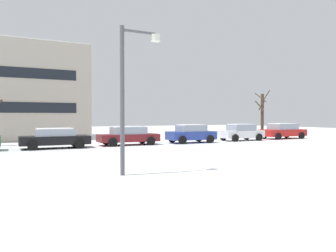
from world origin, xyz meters
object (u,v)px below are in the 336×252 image
(parked_car_blue, at_px, (191,134))
(parked_car_red, at_px, (283,131))
(parked_car_black, at_px, (55,138))
(street_lamp, at_px, (130,84))
(parked_car_white, at_px, (241,132))
(parked_car_maroon, at_px, (128,135))

(parked_car_blue, xyz_separation_m, parked_car_red, (10.70, 0.33, 0.00))
(parked_car_black, bearing_deg, parked_car_red, 0.67)
(street_lamp, distance_m, parked_car_white, 19.62)
(parked_car_maroon, distance_m, parked_car_blue, 5.36)
(parked_car_black, bearing_deg, parked_car_maroon, 2.50)
(parked_car_black, distance_m, parked_car_maroon, 5.36)
(parked_car_maroon, distance_m, parked_car_red, 16.05)
(parked_car_white, xyz_separation_m, parked_car_red, (5.35, 0.20, 0.01))
(street_lamp, bearing_deg, parked_car_black, 93.73)
(parked_car_blue, height_order, parked_car_red, parked_car_red)
(parked_car_black, xyz_separation_m, parked_car_blue, (10.70, -0.08, 0.06))
(parked_car_black, bearing_deg, street_lamp, -86.27)
(street_lamp, bearing_deg, parked_car_white, 38.29)
(street_lamp, distance_m, parked_car_black, 12.31)
(parked_car_red, bearing_deg, parked_car_blue, -178.21)
(parked_car_black, distance_m, parked_car_red, 21.41)
(parked_car_blue, relative_size, parked_car_white, 0.98)
(parked_car_black, xyz_separation_m, parked_car_maroon, (5.35, 0.23, 0.02))
(street_lamp, height_order, parked_car_blue, street_lamp)
(parked_car_maroon, bearing_deg, street_lamp, -110.47)
(parked_car_red, bearing_deg, parked_car_maroon, -179.94)
(parked_car_red, bearing_deg, parked_car_white, -177.89)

